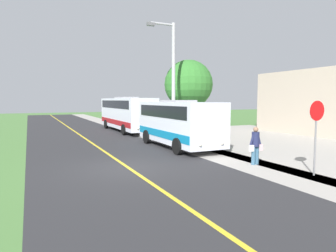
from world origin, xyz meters
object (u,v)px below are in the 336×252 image
at_px(shuttle_bus_front, 178,121).
at_px(tree_curbside, 188,84).
at_px(stop_sign, 316,125).
at_px(street_light_pole, 172,78).
at_px(transit_bus_rear, 126,112).
at_px(pedestrian_with_bags, 255,144).

distance_m(shuttle_bus_front, tree_curbside, 5.51).
relative_size(stop_sign, street_light_pole, 0.36).
distance_m(transit_bus_rear, street_light_pole, 9.32).
relative_size(transit_bus_rear, stop_sign, 3.54).
xyz_separation_m(shuttle_bus_front, street_light_pole, (-0.39, -1.69, 2.78)).
bearing_deg(tree_curbside, shuttle_bus_front, 53.59).
height_order(shuttle_bus_front, transit_bus_rear, transit_bus_rear).
distance_m(stop_sign, tree_curbside, 12.58).
relative_size(street_light_pole, tree_curbside, 1.33).
bearing_deg(street_light_pole, shuttle_bus_front, 76.96).
relative_size(shuttle_bus_front, tree_curbside, 1.24).
relative_size(shuttle_bus_front, transit_bus_rear, 0.73).
height_order(transit_bus_rear, street_light_pole, street_light_pole).
xyz_separation_m(pedestrian_with_bags, street_light_pole, (0.50, -7.57, 3.46)).
relative_size(transit_bus_rear, pedestrian_with_bags, 5.99).
xyz_separation_m(pedestrian_with_bags, stop_sign, (-0.72, 2.50, 1.05)).
relative_size(stop_sign, tree_curbside, 0.48).
height_order(pedestrian_with_bags, street_light_pole, street_light_pole).
distance_m(stop_sign, street_light_pole, 10.42).
height_order(pedestrian_with_bags, tree_curbside, tree_curbside).
bearing_deg(pedestrian_with_bags, street_light_pole, -86.22).
distance_m(transit_bus_rear, tree_curbside, 7.65).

